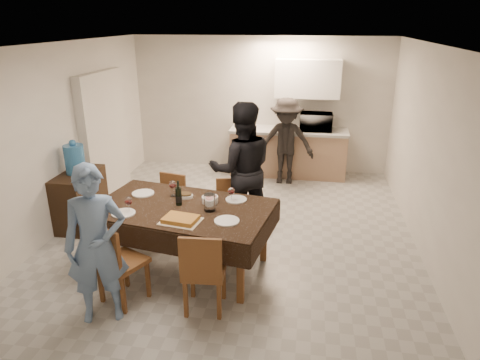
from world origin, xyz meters
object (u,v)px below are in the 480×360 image
object	(u,v)px
wine_bottle	(178,193)
person_kitchen	(286,141)
water_jug	(75,159)
person_near	(96,245)
dining_table	(182,210)
savoury_tart	(181,219)
person_far	(242,170)
console	(80,199)
water_pitcher	(210,203)
microwave	(316,122)

from	to	relation	value
wine_bottle	person_kitchen	distance (m)	3.27
water_jug	person_kitchen	size ratio (longest dim) A/B	0.26
water_jug	person_near	xyz separation A→B (m)	(1.28, -1.92, -0.20)
dining_table	savoury_tart	distance (m)	0.40
water_jug	wine_bottle	size ratio (longest dim) A/B	1.38
person_kitchen	water_jug	bearing A→B (deg)	-141.66
dining_table	person_far	bearing A→B (deg)	71.81
console	person_kitchen	distance (m)	3.66
console	person_near	size ratio (longest dim) A/B	0.53
water_jug	person_near	bearing A→B (deg)	-56.43
water_pitcher	microwave	bearing A→B (deg)	71.61
water_jug	person_kitchen	xyz separation A→B (m)	(2.85, 2.26, -0.23)
person_far	wine_bottle	bearing A→B (deg)	42.85
microwave	person_kitchen	xyz separation A→B (m)	(-0.53, -0.45, -0.28)
water_jug	person_far	distance (m)	2.38
microwave	person_near	bearing A→B (deg)	65.53
person_far	savoury_tart	bearing A→B (deg)	56.35
person_near	person_kitchen	distance (m)	4.47
water_jug	water_pitcher	size ratio (longest dim) A/B	2.07
microwave	wine_bottle	bearing A→B (deg)	65.52
dining_table	console	world-z (taller)	console
water_jug	savoury_tart	world-z (taller)	water_jug
console	water_pitcher	bearing A→B (deg)	-22.96
water_jug	wine_bottle	bearing A→B (deg)	-24.83
savoury_tart	microwave	distance (m)	4.22
dining_table	wine_bottle	world-z (taller)	wine_bottle
water_jug	person_kitchen	bearing A→B (deg)	38.34
microwave	person_near	distance (m)	5.09
water_jug	person_kitchen	world-z (taller)	person_kitchen
dining_table	person_kitchen	size ratio (longest dim) A/B	1.42
dining_table	person_near	bearing A→B (deg)	-108.19
wine_bottle	person_near	bearing A→B (deg)	-114.44
water_jug	savoury_tart	xyz separation A→B (m)	(1.93, -1.25, -0.19)
savoury_tart	microwave	world-z (taller)	microwave
console	person_kitchen	bearing A→B (deg)	38.34
water_pitcher	person_near	xyz separation A→B (m)	(-0.90, -1.00, -0.09)
savoury_tart	person_kitchen	bearing A→B (deg)	75.19
console	water_jug	bearing A→B (deg)	-90.00
console	dining_table	bearing A→B (deg)	-25.52
water_pitcher	dining_table	bearing A→B (deg)	171.87
water_jug	person_far	xyz separation A→B (m)	(2.38, 0.18, -0.08)
savoury_tart	microwave	xyz separation A→B (m)	(1.46, 3.96, 0.24)
console	microwave	size ratio (longest dim) A/B	1.47
console	wine_bottle	bearing A→B (deg)	-24.83
microwave	person_far	xyz separation A→B (m)	(-1.01, -2.53, -0.13)
console	person_far	distance (m)	2.44
person_near	dining_table	bearing A→B (deg)	40.52
wine_bottle	person_far	bearing A→B (deg)	59.04
water_pitcher	person_kitchen	xyz separation A→B (m)	(0.68, 3.18, -0.12)
water_jug	water_pitcher	distance (m)	2.37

